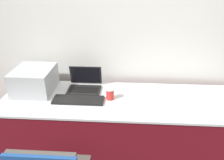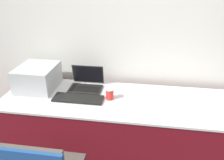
# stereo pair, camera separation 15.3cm
# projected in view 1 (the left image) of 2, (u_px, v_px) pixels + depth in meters

# --- Properties ---
(wall_back) EXTENTS (8.00, 0.05, 2.60)m
(wall_back) POSITION_uv_depth(u_px,v_px,m) (127.00, 29.00, 2.25)
(wall_back) COLOR silver
(wall_back) RESTS_ON ground_plane
(table) EXTENTS (2.36, 0.70, 0.73)m
(table) POSITION_uv_depth(u_px,v_px,m) (124.00, 130.00, 2.24)
(table) COLOR maroon
(table) RESTS_ON ground_plane
(printer) EXTENTS (0.37, 0.41, 0.24)m
(printer) POSITION_uv_depth(u_px,v_px,m) (34.00, 79.00, 2.17)
(printer) COLOR #B2B7BC
(printer) RESTS_ON table
(laptop_left) EXTENTS (0.33, 0.26, 0.22)m
(laptop_left) POSITION_uv_depth(u_px,v_px,m) (85.00, 85.00, 2.24)
(laptop_left) COLOR black
(laptop_left) RESTS_ON table
(external_keyboard) EXTENTS (0.47, 0.16, 0.02)m
(external_keyboard) POSITION_uv_depth(u_px,v_px,m) (78.00, 100.00, 2.04)
(external_keyboard) COLOR black
(external_keyboard) RESTS_ON table
(coffee_cup) EXTENTS (0.08, 0.08, 0.11)m
(coffee_cup) POSITION_uv_depth(u_px,v_px,m) (110.00, 94.00, 2.06)
(coffee_cup) COLOR red
(coffee_cup) RESTS_ON table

